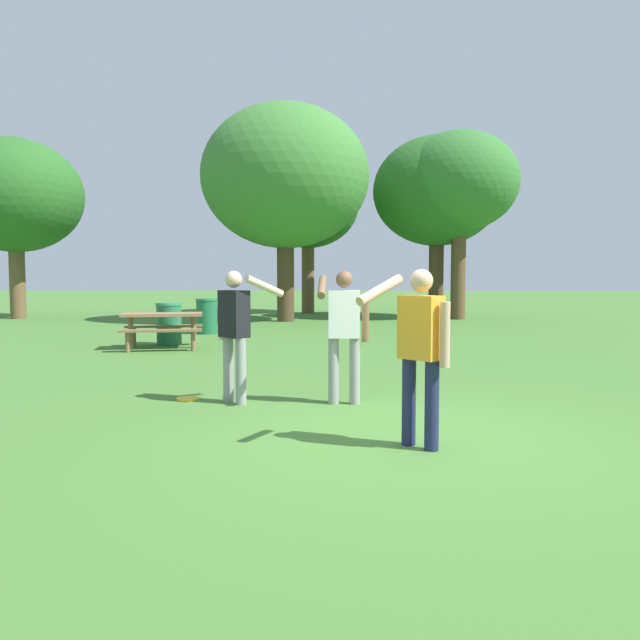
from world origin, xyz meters
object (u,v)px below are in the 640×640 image
object	(u,v)px
picnic_table_near	(162,323)
tree_broad_center	(285,177)
person_bystander	(344,326)
trash_can_beside_table	(169,324)
tree_slender_mid	(437,192)
trash_can_further_along	(207,316)
frisbee	(188,399)
tree_far_right	(308,205)
person_catcher	(235,326)
tree_tall_left	(15,196)
person_thrower	(420,344)
tree_back_left	(460,183)

from	to	relation	value
picnic_table_near	tree_broad_center	bearing A→B (deg)	77.36
person_bystander	trash_can_beside_table	distance (m)	7.70
picnic_table_near	tree_slender_mid	world-z (taller)	tree_slender_mid
person_bystander	trash_can_further_along	world-z (taller)	person_bystander
frisbee	tree_far_right	xyz separation A→B (m)	(0.30, 18.66, 4.49)
person_catcher	tree_tall_left	bearing A→B (deg)	125.84
tree_tall_left	tree_broad_center	size ratio (longest dim) A/B	0.89
frisbee	tree_far_right	bearing A→B (deg)	89.07
picnic_table_near	tree_slender_mid	bearing A→B (deg)	54.84
trash_can_beside_table	tree_slender_mid	distance (m)	12.75
person_thrower	trash_can_further_along	distance (m)	12.05
picnic_table_near	tree_broad_center	xyz separation A→B (m)	(1.85, 8.23, 4.36)
tree_tall_left	tree_back_left	distance (m)	16.09
frisbee	trash_can_beside_table	world-z (taller)	trash_can_beside_table
person_thrower	person_catcher	world-z (taller)	same
picnic_table_near	tree_back_left	distance (m)	13.19
person_catcher	trash_can_beside_table	world-z (taller)	person_catcher
person_bystander	tree_slender_mid	size ratio (longest dim) A/B	0.24
tree_slender_mid	tree_back_left	distance (m)	1.04
person_bystander	trash_can_beside_table	size ratio (longest dim) A/B	1.71
frisbee	tree_far_right	distance (m)	19.20
person_catcher	person_bystander	xyz separation A→B (m)	(1.35, -0.02, 0.00)
person_thrower	tree_tall_left	bearing A→B (deg)	127.24
frisbee	tree_slender_mid	size ratio (longest dim) A/B	0.04
tree_slender_mid	trash_can_further_along	bearing A→B (deg)	-136.03
trash_can_beside_table	tree_tall_left	world-z (taller)	tree_tall_left
trash_can_beside_table	tree_broad_center	xyz separation A→B (m)	(1.92, 7.44, 4.44)
trash_can_further_along	tree_slender_mid	xyz separation A→B (m)	(7.09, 6.84, 4.18)
frisbee	tree_tall_left	xyz separation A→B (m)	(-10.11, 14.73, 4.44)
person_catcher	person_thrower	bearing A→B (deg)	-43.68
person_catcher	tree_slender_mid	distance (m)	17.11
picnic_table_near	trash_can_further_along	world-z (taller)	trash_can_further_along
picnic_table_near	tree_tall_left	distance (m)	12.85
trash_can_further_along	tree_back_left	size ratio (longest dim) A/B	0.14
person_thrower	tree_slender_mid	world-z (taller)	tree_slender_mid
tree_tall_left	tree_slender_mid	xyz separation A→B (m)	(15.39, 1.16, 0.20)
tree_far_right	tree_broad_center	bearing A→B (deg)	-95.30
trash_can_further_along	tree_far_right	world-z (taller)	tree_far_right
person_thrower	person_bystander	world-z (taller)	same
tree_far_right	trash_can_beside_table	bearing A→B (deg)	-100.92
tree_tall_left	tree_broad_center	world-z (taller)	tree_broad_center
person_catcher	tree_slender_mid	bearing A→B (deg)	73.89
trash_can_beside_table	tree_broad_center	size ratio (longest dim) A/B	0.13
frisbee	person_thrower	bearing A→B (deg)	-38.17
person_bystander	tree_far_right	xyz separation A→B (m)	(-1.69, 18.84, 3.54)
picnic_table_near	trash_can_beside_table	bearing A→B (deg)	95.77
trash_can_beside_table	person_thrower	bearing A→B (deg)	-60.60
trash_can_further_along	tree_slender_mid	distance (m)	10.70
person_bystander	tree_broad_center	world-z (taller)	tree_broad_center
tree_back_left	tree_far_right	bearing A→B (deg)	148.20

